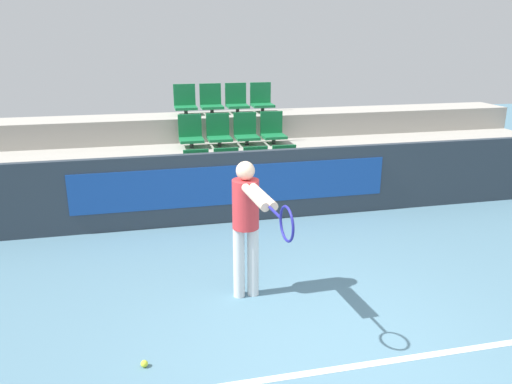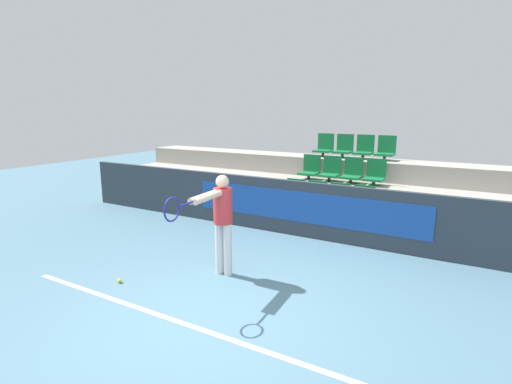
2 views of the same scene
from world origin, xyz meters
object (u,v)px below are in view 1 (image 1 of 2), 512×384
(stadium_chair_7, at_px, (273,130))
(stadium_chair_10, at_px, (237,101))
(stadium_chair_2, at_px, (257,167))
(stadium_chair_5, at_px, (219,133))
(tennis_ball, at_px, (144,364))
(stadium_chair_3, at_px, (286,166))
(stadium_chair_9, at_px, (211,102))
(tennis_player, at_px, (248,218))
(stadium_chair_11, at_px, (262,100))
(stadium_chair_0, at_px, (197,171))
(stadium_chair_4, at_px, (191,134))
(stadium_chair_8, at_px, (185,102))
(stadium_chair_6, at_px, (246,132))
(stadium_chair_1, at_px, (227,169))

(stadium_chair_7, distance_m, stadium_chair_10, 1.14)
(stadium_chair_2, relative_size, stadium_chair_5, 1.00)
(stadium_chair_5, distance_m, tennis_ball, 5.38)
(stadium_chair_3, relative_size, stadium_chair_7, 1.00)
(stadium_chair_9, bearing_deg, stadium_chair_10, 0.00)
(stadium_chair_2, relative_size, tennis_player, 0.36)
(stadium_chair_9, height_order, stadium_chair_11, same)
(stadium_chair_0, relative_size, tennis_player, 0.36)
(stadium_chair_3, xyz_separation_m, stadium_chair_10, (-0.52, 1.82, 0.92))
(stadium_chair_4, xyz_separation_m, tennis_player, (0.21, -4.06, -0.17))
(stadium_chair_5, height_order, stadium_chair_11, stadium_chair_11)
(stadium_chair_5, height_order, stadium_chair_8, stadium_chair_8)
(stadium_chair_5, height_order, stadium_chair_10, stadium_chair_10)
(stadium_chair_2, distance_m, tennis_ball, 4.65)
(stadium_chair_2, relative_size, stadium_chair_3, 1.00)
(stadium_chair_7, height_order, tennis_ball, stadium_chair_7)
(stadium_chair_5, xyz_separation_m, tennis_player, (-0.31, -4.06, -0.17))
(stadium_chair_0, xyz_separation_m, stadium_chair_10, (1.03, 1.82, 0.92))
(stadium_chair_10, bearing_deg, stadium_chair_4, -138.62)
(stadium_chair_8, xyz_separation_m, tennis_ball, (-0.97, -5.96, -1.58))
(stadium_chair_6, xyz_separation_m, stadium_chair_10, (0.00, 0.91, 0.46))
(stadium_chair_2, relative_size, stadium_chair_4, 1.00)
(stadium_chair_3, xyz_separation_m, stadium_chair_11, (0.00, 1.82, 0.92))
(stadium_chair_0, distance_m, stadium_chair_4, 1.02)
(stadium_chair_0, height_order, stadium_chair_3, same)
(stadium_chair_1, distance_m, stadium_chair_2, 0.52)
(stadium_chair_4, xyz_separation_m, stadium_chair_7, (1.55, 0.00, 0.00))
(stadium_chair_1, xyz_separation_m, tennis_player, (-0.31, -3.15, 0.29))
(stadium_chair_1, distance_m, stadium_chair_7, 1.45)
(stadium_chair_3, bearing_deg, stadium_chair_0, 180.00)
(stadium_chair_11, bearing_deg, stadium_chair_5, -138.62)
(stadium_chair_6, distance_m, stadium_chair_11, 1.14)
(stadium_chair_1, height_order, stadium_chair_2, same)
(stadium_chair_3, height_order, stadium_chair_11, stadium_chair_11)
(stadium_chair_3, relative_size, stadium_chair_9, 1.00)
(stadium_chair_4, xyz_separation_m, tennis_ball, (-0.97, -5.05, -1.12))
(stadium_chair_8, bearing_deg, stadium_chair_10, 0.00)
(stadium_chair_4, height_order, stadium_chair_7, same)
(stadium_chair_3, bearing_deg, stadium_chair_8, 130.41)
(stadium_chair_8, bearing_deg, stadium_chair_6, -41.38)
(stadium_chair_7, distance_m, stadium_chair_8, 1.85)
(stadium_chair_3, xyz_separation_m, stadium_chair_8, (-1.55, 1.82, 0.92))
(stadium_chair_10, bearing_deg, stadium_chair_11, 0.00)
(stadium_chair_5, bearing_deg, stadium_chair_6, 0.00)
(stadium_chair_10, bearing_deg, stadium_chair_2, -90.00)
(stadium_chair_4, distance_m, tennis_player, 4.06)
(stadium_chair_7, bearing_deg, stadium_chair_10, 119.57)
(stadium_chair_7, height_order, stadium_chair_11, stadium_chair_11)
(stadium_chair_4, distance_m, stadium_chair_9, 1.14)
(stadium_chair_9, distance_m, stadium_chair_11, 1.03)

